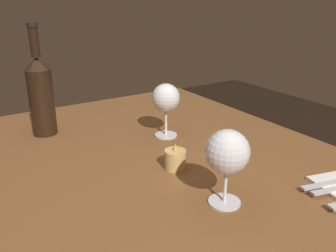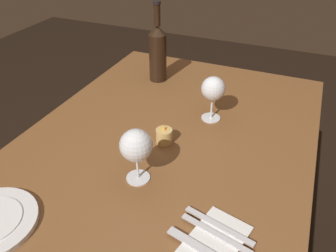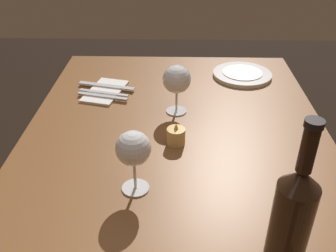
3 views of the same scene
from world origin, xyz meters
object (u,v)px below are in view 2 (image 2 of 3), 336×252
folded_napkin (212,244)px  fork_outer (219,226)px  wine_glass_right (213,89)px  votive_candle (164,136)px  fork_inner (216,234)px  wine_glass_left (137,146)px  wine_bottle (158,52)px

folded_napkin → fork_outer: (-0.05, 0.00, 0.01)m
wine_glass_right → votive_candle: bearing=-26.9°
folded_napkin → fork_inner: fork_inner is taller
wine_glass_left → fork_outer: (0.08, 0.25, -0.10)m
wine_glass_left → wine_bottle: wine_bottle is taller
wine_glass_left → fork_inner: bearing=67.0°
fork_inner → fork_outer: (-0.02, 0.00, 0.00)m
folded_napkin → fork_inner: size_ratio=1.18×
wine_bottle → fork_inner: size_ratio=1.82×
votive_candle → folded_napkin: bearing=38.7°
wine_glass_right → wine_glass_left: bearing=-14.0°
wine_bottle → votive_candle: size_ratio=4.84×
wine_glass_left → wine_bottle: 0.62m
wine_glass_right → folded_napkin: bearing=17.3°
votive_candle → fork_outer: votive_candle is taller
wine_glass_left → wine_glass_right: size_ratio=1.00×
fork_inner → folded_napkin: bearing=0.0°
votive_candle → folded_napkin: (0.32, 0.25, -0.02)m
wine_glass_left → votive_candle: bearing=-179.1°
fork_inner → wine_bottle: bearing=-146.6°
fork_inner → wine_glass_right: bearing=-161.9°
fork_outer → wine_glass_right: bearing=-161.0°
wine_bottle → votive_candle: bearing=26.7°
votive_candle → fork_outer: bearing=43.6°
wine_glass_right → wine_bottle: bearing=-125.3°
wine_bottle → wine_glass_right: bearing=54.7°
wine_glass_left → folded_napkin: bearing=62.3°
wine_bottle → fork_outer: (0.67, 0.46, -0.11)m
wine_bottle → fork_inner: bearing=33.4°
wine_glass_right → votive_candle: wine_glass_right is taller
wine_glass_left → wine_bottle: size_ratio=0.49×
votive_candle → fork_inner: size_ratio=0.38×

